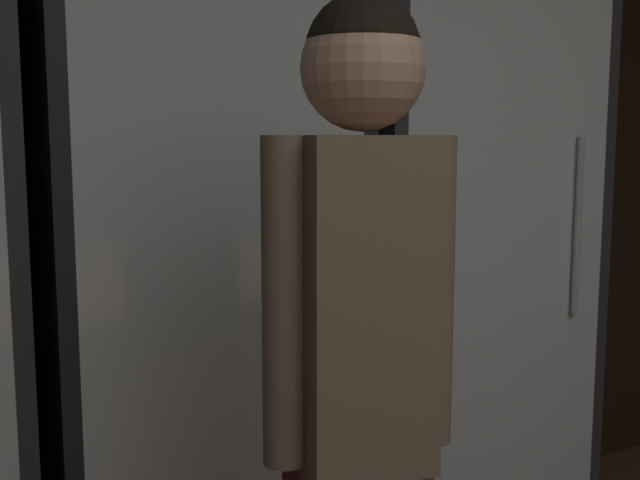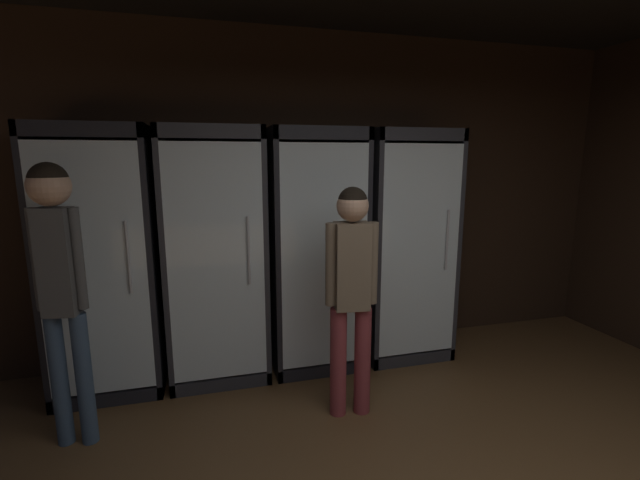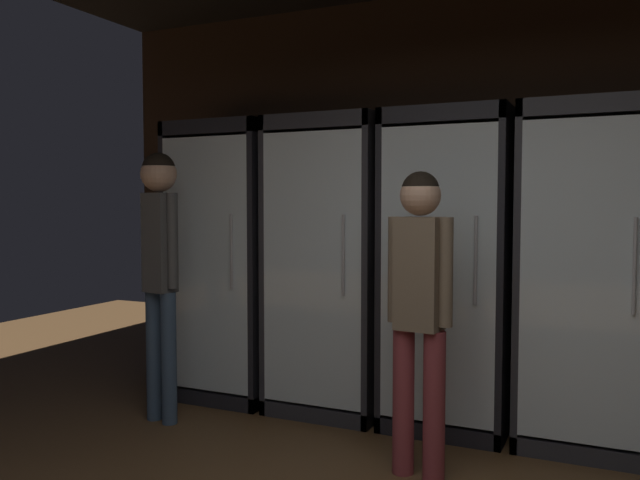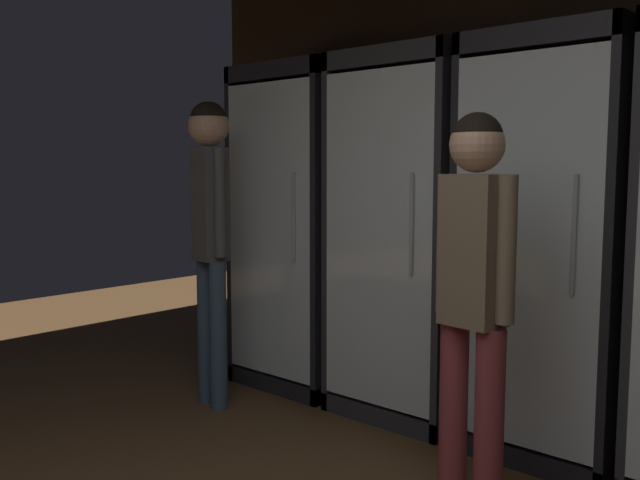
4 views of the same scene
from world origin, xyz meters
name	(u,v)px [view 2 (image 2 of 4)]	position (x,y,z in m)	size (l,w,h in m)	color
wall_back	(345,196)	(0.00, 3.03, 1.40)	(6.00, 0.06, 2.80)	black
cooler_far_left	(105,264)	(-1.98, 2.73, 0.96)	(0.76, 0.63, 1.98)	black
cooler_left	(216,258)	(-1.18, 2.72, 0.97)	(0.76, 0.63, 1.98)	#2B2B30
cooler_center	(314,252)	(-0.37, 2.72, 0.97)	(0.76, 0.63, 1.98)	black
cooler_right	(402,247)	(0.44, 2.73, 0.97)	(0.76, 0.63, 1.98)	#2B2B30
shopper_near	(352,281)	(-0.33, 1.88, 0.95)	(0.35, 0.21, 1.57)	brown
shopper_far	(59,268)	(-2.07, 2.02, 1.12)	(0.28, 0.23, 1.72)	#384C66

